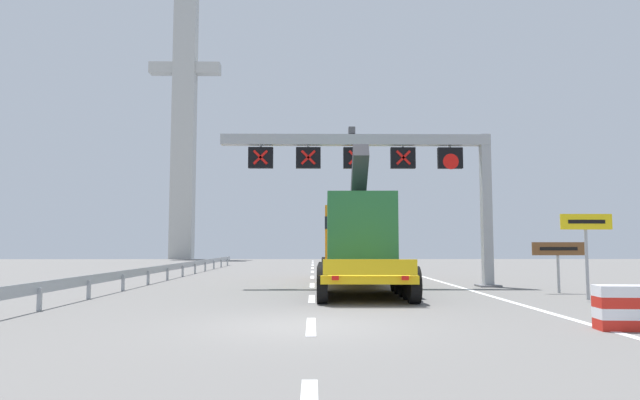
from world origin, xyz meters
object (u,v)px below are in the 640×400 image
(heavy_haul_truck_yellow, at_px, (355,239))
(bridge_pylon_distant, at_px, (185,102))
(overhead_lane_gantry, at_px, (387,163))
(crash_barrier_striped, at_px, (622,308))
(exit_sign_yellow, at_px, (586,234))
(tourist_info_sign_brown, at_px, (558,253))

(heavy_haul_truck_yellow, distance_m, bridge_pylon_distant, 51.79)
(overhead_lane_gantry, bearing_deg, bridge_pylon_distant, 113.13)
(heavy_haul_truck_yellow, distance_m, crash_barrier_striped, 13.34)
(exit_sign_yellow, bearing_deg, tourist_info_sign_brown, 85.86)
(exit_sign_yellow, distance_m, bridge_pylon_distant, 59.93)
(overhead_lane_gantry, xyz_separation_m, tourist_info_sign_brown, (5.71, -3.12, -3.77))
(heavy_haul_truck_yellow, bearing_deg, bridge_pylon_distant, 112.07)
(heavy_haul_truck_yellow, xyz_separation_m, bridge_pylon_distant, (-18.24, 45.00, 18.00))
(exit_sign_yellow, relative_size, bridge_pylon_distant, 0.07)
(overhead_lane_gantry, height_order, crash_barrier_striped, overhead_lane_gantry)
(heavy_haul_truck_yellow, bearing_deg, exit_sign_yellow, -42.89)
(overhead_lane_gantry, distance_m, crash_barrier_striped, 12.94)
(crash_barrier_striped, xyz_separation_m, bridge_pylon_distant, (-22.72, 57.47, 19.53))
(heavy_haul_truck_yellow, relative_size, exit_sign_yellow, 5.21)
(exit_sign_yellow, bearing_deg, heavy_haul_truck_yellow, 137.11)
(overhead_lane_gantry, distance_m, heavy_haul_truck_yellow, 3.57)
(heavy_haul_truck_yellow, height_order, crash_barrier_striped, heavy_haul_truck_yellow)
(exit_sign_yellow, height_order, crash_barrier_striped, exit_sign_yellow)
(heavy_haul_truck_yellow, distance_m, exit_sign_yellow, 9.38)
(exit_sign_yellow, xyz_separation_m, crash_barrier_striped, (-2.40, -6.08, -1.62))
(overhead_lane_gantry, height_order, bridge_pylon_distant, bridge_pylon_distant)
(exit_sign_yellow, relative_size, tourist_info_sign_brown, 1.43)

